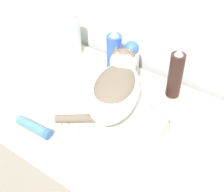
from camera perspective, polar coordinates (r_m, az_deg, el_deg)
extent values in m
cube|color=#B2A893|center=(1.45, -0.28, -15.32)|extent=(0.99, 0.62, 0.83)
cylinder|color=white|center=(1.12, 0.49, -2.51)|extent=(0.38, 0.38, 0.04)
torus|color=white|center=(1.11, 0.50, -1.85)|extent=(0.40, 0.40, 0.02)
ellipsoid|color=silver|center=(1.07, 0.52, 0.76)|extent=(0.26, 0.35, 0.11)
ellipsoid|color=#6B5B4C|center=(1.05, 0.53, 2.06)|extent=(0.20, 0.26, 0.05)
sphere|color=silver|center=(1.14, 2.11, 6.19)|extent=(0.10, 0.10, 0.10)
sphere|color=#6B5B4C|center=(1.12, 2.15, 7.34)|extent=(0.06, 0.06, 0.06)
cone|color=#6B5B4C|center=(1.10, 3.58, 8.09)|extent=(0.03, 0.03, 0.03)
cone|color=#6B5B4C|center=(1.11, 0.79, 8.51)|extent=(0.03, 0.03, 0.03)
cylinder|color=#6B5B4C|center=(1.04, -5.04, -4.06)|extent=(0.17, 0.14, 0.03)
cylinder|color=silver|center=(1.06, 11.61, -5.93)|extent=(0.04, 0.04, 0.07)
cylinder|color=silver|center=(1.02, 9.35, -2.59)|extent=(0.12, 0.04, 0.08)
cylinder|color=silver|center=(1.02, 12.02, -3.84)|extent=(0.04, 0.04, 0.04)
cylinder|color=silver|center=(1.26, 3.45, 5.79)|extent=(0.06, 0.06, 0.12)
sphere|color=#3866AD|center=(1.22, 3.60, 8.70)|extent=(0.06, 0.06, 0.06)
cylinder|color=#331E19|center=(1.18, 11.50, 3.68)|extent=(0.05, 0.05, 0.18)
cone|color=white|center=(1.12, 12.20, 7.84)|extent=(0.03, 0.03, 0.02)
cylinder|color=#335BB7|center=(1.29, 0.38, 7.77)|extent=(0.06, 0.06, 0.16)
cone|color=#B7B7BC|center=(1.24, 0.39, 11.36)|extent=(0.04, 0.04, 0.02)
cylinder|color=silver|center=(1.41, -7.14, 10.69)|extent=(0.07, 0.07, 0.17)
cylinder|color=white|center=(1.36, -7.49, 14.23)|extent=(0.02, 0.02, 0.02)
cylinder|color=white|center=(1.34, -7.11, 14.79)|extent=(0.04, 0.01, 0.01)
cylinder|color=#4C7FB2|center=(1.11, -14.42, -5.33)|extent=(0.12, 0.04, 0.03)
cylinder|color=#3866AD|center=(1.07, -11.72, -6.84)|extent=(0.02, 0.04, 0.04)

